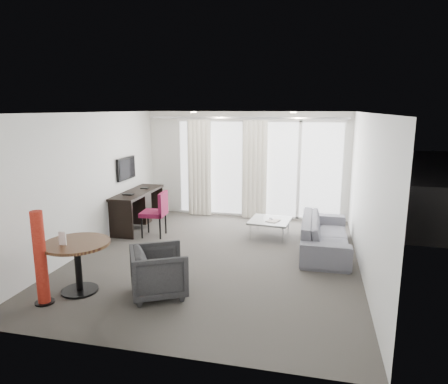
% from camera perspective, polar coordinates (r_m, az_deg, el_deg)
% --- Properties ---
extents(floor, '(5.00, 6.00, 0.00)m').
position_cam_1_polar(floor, '(7.39, -1.07, -9.32)').
color(floor, '#433F3A').
rests_on(floor, ground).
extents(ceiling, '(5.00, 6.00, 0.00)m').
position_cam_1_polar(ceiling, '(6.89, -1.15, 11.27)').
color(ceiling, white).
rests_on(ceiling, ground).
extents(wall_left, '(0.00, 6.00, 2.60)m').
position_cam_1_polar(wall_left, '(8.01, -18.73, 1.38)').
color(wall_left, silver).
rests_on(wall_left, ground).
extents(wall_right, '(0.00, 6.00, 2.60)m').
position_cam_1_polar(wall_right, '(6.87, 19.55, -0.35)').
color(wall_right, silver).
rests_on(wall_right, ground).
extents(wall_front, '(5.00, 0.00, 2.60)m').
position_cam_1_polar(wall_front, '(4.28, -11.10, -7.07)').
color(wall_front, silver).
rests_on(wall_front, ground).
extents(window_panel, '(4.00, 0.02, 2.38)m').
position_cam_1_polar(window_panel, '(9.88, 4.85, 3.26)').
color(window_panel, white).
rests_on(window_panel, ground).
extents(window_frame, '(4.10, 0.06, 2.44)m').
position_cam_1_polar(window_frame, '(9.86, 4.84, 3.25)').
color(window_frame, white).
rests_on(window_frame, ground).
extents(curtain_left, '(0.60, 0.20, 2.38)m').
position_cam_1_polar(curtain_left, '(10.03, -3.53, 3.41)').
color(curtain_left, silver).
rests_on(curtain_left, ground).
extents(curtain_right, '(0.60, 0.20, 2.38)m').
position_cam_1_polar(curtain_right, '(9.72, 4.42, 3.13)').
color(curtain_right, silver).
rests_on(curtain_right, ground).
extents(curtain_track, '(4.80, 0.04, 0.04)m').
position_cam_1_polar(curtain_track, '(9.65, 3.04, 10.54)').
color(curtain_track, '#B2B2B7').
rests_on(curtain_track, ceiling).
extents(downlight_a, '(0.12, 0.12, 0.02)m').
position_cam_1_polar(downlight_a, '(8.68, -4.38, 11.30)').
color(downlight_a, '#FFE0B2').
rests_on(downlight_a, ceiling).
extents(downlight_b, '(0.12, 0.12, 0.02)m').
position_cam_1_polar(downlight_b, '(8.30, 9.87, 11.14)').
color(downlight_b, '#FFE0B2').
rests_on(downlight_b, ceiling).
extents(desk, '(0.56, 1.78, 0.83)m').
position_cam_1_polar(desk, '(9.29, -12.15, -2.45)').
color(desk, black).
rests_on(desk, floor).
extents(tv, '(0.05, 0.80, 0.50)m').
position_cam_1_polar(tv, '(9.23, -13.81, 3.29)').
color(tv, black).
rests_on(tv, wall_left).
extents(desk_chair, '(0.56, 0.53, 0.97)m').
position_cam_1_polar(desk_chair, '(8.58, -10.03, -3.10)').
color(desk_chair, maroon).
rests_on(desk_chair, floor).
extents(round_table, '(1.26, 1.26, 0.77)m').
position_cam_1_polar(round_table, '(6.34, -20.10, -10.03)').
color(round_table, '#452A17').
rests_on(round_table, floor).
extents(menu_card, '(0.11, 0.03, 0.20)m').
position_cam_1_polar(menu_card, '(6.18, -21.98, -7.44)').
color(menu_card, white).
rests_on(menu_card, round_table).
extents(red_lamp, '(0.33, 0.33, 1.33)m').
position_cam_1_polar(red_lamp, '(6.07, -24.76, -8.57)').
color(red_lamp, '#A22316').
rests_on(red_lamp, floor).
extents(tub_armchair, '(1.05, 1.04, 0.71)m').
position_cam_1_polar(tub_armchair, '(5.96, -9.28, -11.16)').
color(tub_armchair, '#2A2A2B').
rests_on(tub_armchair, floor).
extents(coffee_table, '(0.89, 0.89, 0.37)m').
position_cam_1_polar(coffee_table, '(8.54, 6.55, -5.15)').
color(coffee_table, gray).
rests_on(coffee_table, floor).
extents(remote, '(0.10, 0.16, 0.02)m').
position_cam_1_polar(remote, '(8.50, 6.79, -3.99)').
color(remote, black).
rests_on(remote, coffee_table).
extents(magazine, '(0.29, 0.32, 0.02)m').
position_cam_1_polar(magazine, '(8.40, 7.03, -4.20)').
color(magazine, gray).
rests_on(magazine, coffee_table).
extents(sofa, '(0.86, 2.20, 0.64)m').
position_cam_1_polar(sofa, '(7.88, 14.22, -5.86)').
color(sofa, slate).
rests_on(sofa, floor).
extents(terrace_slab, '(5.60, 3.00, 0.12)m').
position_cam_1_polar(terrace_slab, '(11.59, 5.83, -1.81)').
color(terrace_slab, '#4D4D50').
rests_on(terrace_slab, ground).
extents(rattan_chair_a, '(0.62, 0.62, 0.88)m').
position_cam_1_polar(rattan_chair_a, '(10.67, 10.88, -0.40)').
color(rattan_chair_a, brown).
rests_on(rattan_chair_a, terrace_slab).
extents(rattan_chair_b, '(0.65, 0.65, 0.86)m').
position_cam_1_polar(rattan_chair_b, '(11.49, 15.62, 0.18)').
color(rattan_chair_b, brown).
rests_on(rattan_chair_b, terrace_slab).
extents(rattan_table, '(0.52, 0.52, 0.48)m').
position_cam_1_polar(rattan_table, '(10.85, 8.72, -1.22)').
color(rattan_table, brown).
rests_on(rattan_table, terrace_slab).
extents(balustrade, '(5.50, 0.06, 1.05)m').
position_cam_1_polar(balustrade, '(12.89, 6.72, 2.10)').
color(balustrade, '#B2B2B7').
rests_on(balustrade, terrace_slab).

